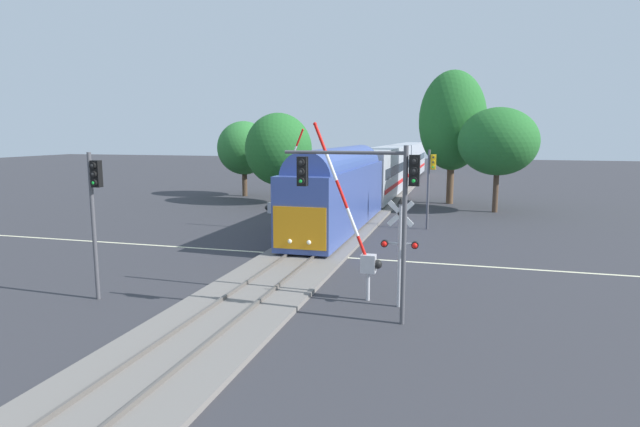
# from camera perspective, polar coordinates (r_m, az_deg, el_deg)

# --- Properties ---
(ground_plane) EXTENTS (220.00, 220.00, 0.00)m
(ground_plane) POSITION_cam_1_polar(r_m,az_deg,el_deg) (27.67, -1.38, -4.57)
(ground_plane) COLOR #333338
(road_centre_stripe) EXTENTS (44.00, 0.20, 0.01)m
(road_centre_stripe) POSITION_cam_1_polar(r_m,az_deg,el_deg) (27.66, -1.38, -4.56)
(road_centre_stripe) COLOR beige
(road_centre_stripe) RESTS_ON ground
(railway_track) EXTENTS (4.40, 80.00, 0.32)m
(railway_track) POSITION_cam_1_polar(r_m,az_deg,el_deg) (27.64, -1.38, -4.37)
(railway_track) COLOR slate
(railway_track) RESTS_ON ground
(commuter_train) EXTENTS (3.04, 62.39, 5.16)m
(commuter_train) POSITION_cam_1_polar(r_m,az_deg,el_deg) (54.32, 7.19, 4.84)
(commuter_train) COLOR #384C93
(commuter_train) RESTS_ON railway_track
(crossing_gate_near) EXTENTS (2.71, 0.40, 6.78)m
(crossing_gate_near) POSITION_cam_1_polar(r_m,az_deg,el_deg) (19.98, 4.63, -3.53)
(crossing_gate_near) COLOR #B7B7BC
(crossing_gate_near) RESTS_ON ground
(crossing_signal_mast) EXTENTS (1.36, 0.44, 4.08)m
(crossing_signal_mast) POSITION_cam_1_polar(r_m,az_deg,el_deg) (19.23, 8.71, -3.00)
(crossing_signal_mast) COLOR #B2B2B7
(crossing_signal_mast) RESTS_ON ground
(crossing_gate_far) EXTENTS (2.74, 0.40, 6.65)m
(crossing_gate_far) POSITION_cam_1_polar(r_m,az_deg,el_deg) (34.76, -4.85, 1.66)
(crossing_gate_far) COLOR #B7B7BC
(crossing_gate_far) RESTS_ON ground
(traffic_signal_near_left) EXTENTS (0.53, 0.38, 5.67)m
(traffic_signal_near_left) POSITION_cam_1_polar(r_m,az_deg,el_deg) (21.42, -23.36, 1.13)
(traffic_signal_near_left) COLOR #4C4C51
(traffic_signal_near_left) RESTS_ON ground
(traffic_signal_near_right) EXTENTS (4.56, 0.38, 5.98)m
(traffic_signal_near_right) POSITION_cam_1_polar(r_m,az_deg,el_deg) (17.34, 5.50, 2.56)
(traffic_signal_near_right) COLOR #4C4C51
(traffic_signal_near_right) RESTS_ON ground
(traffic_signal_far_side) EXTENTS (0.53, 0.38, 5.30)m
(traffic_signal_far_side) POSITION_cam_1_polar(r_m,az_deg,el_deg) (35.29, 11.96, 3.98)
(traffic_signal_far_side) COLOR #4C4C51
(traffic_signal_far_side) RESTS_ON ground
(elm_centre_background) EXTENTS (5.93, 5.93, 11.91)m
(elm_centre_background) POSITION_cam_1_polar(r_m,az_deg,el_deg) (48.86, 14.24, 9.76)
(elm_centre_background) COLOR brown
(elm_centre_background) RESTS_ON ground
(oak_far_right) EXTENTS (6.30, 6.30, 8.42)m
(oak_far_right) POSITION_cam_1_polar(r_m,az_deg,el_deg) (44.51, 18.84, 7.42)
(oak_far_right) COLOR #4C3828
(oak_far_right) RESTS_ON ground
(pine_left_background) EXTENTS (5.36, 5.36, 7.58)m
(pine_left_background) POSITION_cam_1_polar(r_m,az_deg,el_deg) (53.81, -8.29, 7.07)
(pine_left_background) COLOR #4C3828
(pine_left_background) RESTS_ON ground
(oak_behind_train) EXTENTS (6.00, 6.00, 8.18)m
(oak_behind_train) POSITION_cam_1_polar(r_m,az_deg,el_deg) (47.41, -4.54, 6.99)
(oak_behind_train) COLOR brown
(oak_behind_train) RESTS_ON ground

